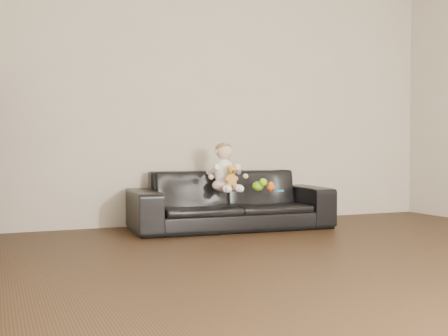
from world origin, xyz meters
name	(u,v)px	position (x,y,z in m)	size (l,w,h in m)	color
floor	(390,279)	(0.00, 0.00, 0.00)	(5.50, 5.50, 0.00)	#301F11
wall_back	(216,96)	(0.00, 2.75, 1.30)	(5.00, 5.00, 0.00)	beige
sofa	(231,200)	(-0.05, 2.25, 0.27)	(1.88, 0.73, 0.55)	black
baby	(225,170)	(-0.16, 2.15, 0.56)	(0.32, 0.39, 0.45)	silver
teddy_bear	(231,176)	(-0.15, 2.01, 0.51)	(0.12, 0.12, 0.19)	#C18D37
toy_green	(258,186)	(0.17, 2.12, 0.41)	(0.11, 0.13, 0.09)	#7DCA17
toy_rattle	(271,187)	(0.26, 2.02, 0.40)	(0.08, 0.08, 0.08)	#CF4E18
toy_blue_disc	(279,191)	(0.34, 2.02, 0.37)	(0.10, 0.10, 0.01)	#1B98DB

